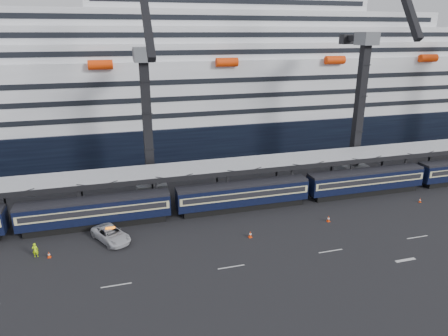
{
  "coord_description": "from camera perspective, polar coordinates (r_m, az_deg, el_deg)",
  "views": [
    {
      "loc": [
        -24.95,
        -39.55,
        23.95
      ],
      "look_at": [
        -10.81,
        10.0,
        6.38
      ],
      "focal_mm": 32.0,
      "sensor_mm": 36.0,
      "label": 1
    }
  ],
  "objects": [
    {
      "name": "traffic_cone_a",
      "position": [
        49.71,
        -23.72,
        -11.26
      ],
      "size": [
        0.37,
        0.37,
        0.73
      ],
      "color": "#F43A07",
      "rests_on": "ground"
    },
    {
      "name": "pickup_truck",
      "position": [
        50.65,
        -15.84,
        -9.13
      ],
      "size": [
        5.18,
        6.46,
        1.63
      ],
      "primitive_type": "imported",
      "rotation": [
        0.0,
        0.0,
        0.5
      ],
      "color": "#B5B7BD",
      "rests_on": "ground"
    },
    {
      "name": "traffic_cone_e",
      "position": [
        66.13,
        26.21,
        -4.14
      ],
      "size": [
        0.34,
        0.34,
        0.68
      ],
      "color": "#F43A07",
      "rests_on": "ground"
    },
    {
      "name": "worker",
      "position": [
        50.18,
        -25.37,
        -10.55
      ],
      "size": [
        0.63,
        0.42,
        1.74
      ],
      "primitive_type": "imported",
      "rotation": [
        0.0,
        0.0,
        3.15
      ],
      "color": "#C3FF0D",
      "rests_on": "ground"
    },
    {
      "name": "crane_dark_near",
      "position": [
        59.57,
        -10.91,
        6.85
      ],
      "size": [
        4.5,
        17.75,
        35.08
      ],
      "color": "#4E5256",
      "rests_on": "ground"
    },
    {
      "name": "ground",
      "position": [
        52.54,
        14.67,
        -8.97
      ],
      "size": [
        260.0,
        260.0,
        0.0
      ],
      "primitive_type": "plane",
      "color": "black",
      "rests_on": "ground"
    },
    {
      "name": "traffic_cone_c",
      "position": [
        49.78,
        3.77,
        -9.42
      ],
      "size": [
        0.43,
        0.43,
        0.86
      ],
      "color": "#F43A07",
      "rests_on": "ground"
    },
    {
      "name": "lane_markings",
      "position": [
        53.35,
        25.24,
        -9.8
      ],
      "size": [
        111.0,
        4.27,
        0.02
      ],
      "color": "beige",
      "rests_on": "ground"
    },
    {
      "name": "train",
      "position": [
        57.79,
        5.9,
        -3.39
      ],
      "size": [
        133.05,
        3.0,
        4.05
      ],
      "color": "black",
      "rests_on": "ground"
    },
    {
      "name": "traffic_cone_d",
      "position": [
        55.34,
        14.7,
        -7.01
      ],
      "size": [
        0.42,
        0.42,
        0.83
      ],
      "color": "#F43A07",
      "rests_on": "ground"
    },
    {
      "name": "cruise_ship",
      "position": [
        89.56,
        -0.34,
        11.38
      ],
      "size": [
        214.09,
        28.84,
        34.0
      ],
      "color": "black",
      "rests_on": "ground"
    },
    {
      "name": "canopy",
      "position": [
        61.96,
        8.63,
        1.04
      ],
      "size": [
        130.0,
        6.25,
        5.53
      ],
      "color": "#9D9FA5",
      "rests_on": "ground"
    },
    {
      "name": "crane_dark_mid",
      "position": [
        70.52,
        19.07,
        9.17
      ],
      "size": [
        4.5,
        18.24,
        39.64
      ],
      "color": "#4E5256",
      "rests_on": "ground"
    }
  ]
}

